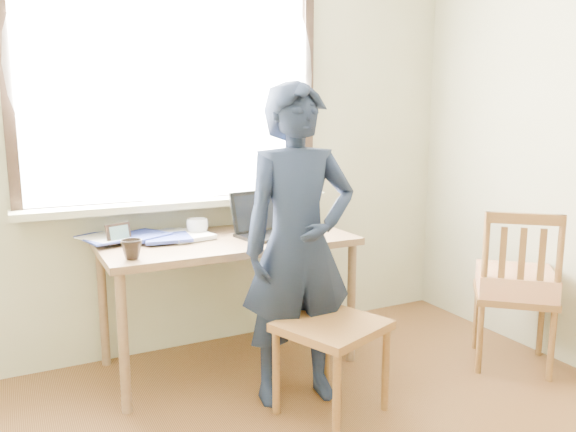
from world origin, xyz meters
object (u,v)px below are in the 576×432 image
mug_dark (132,249)px  person (299,246)px  desk (227,251)px  work_chair (332,336)px  mug_white (197,227)px  laptop (267,225)px  side_chair (515,284)px

mug_dark → person: size_ratio=0.06×
desk → work_chair: bearing=-71.6°
work_chair → person: (-0.07, 0.22, 0.41)m
mug_white → person: 0.75m
desk → person: bearing=-71.2°
work_chair → person: size_ratio=0.36×
desk → laptop: laptop is taller
laptop → work_chair: laptop is taller
mug_white → work_chair: size_ratio=0.21×
mug_white → work_chair: 1.06m
mug_dark → person: (0.76, -0.30, 0.00)m
side_chair → person: 1.34m
desk → mug_dark: size_ratio=13.62×
person → mug_dark: bearing=165.8°
side_chair → mug_dark: bearing=165.1°
mug_dark → work_chair: 1.06m
side_chair → work_chair: bearing=178.8°
desk → side_chair: 1.66m
mug_dark → person: bearing=-21.8°
side_chair → laptop: bearing=148.7°
desk → mug_dark: mug_dark is taller
side_chair → person: person is taller
mug_white → work_chair: bearing=-67.4°
laptop → work_chair: size_ratio=0.71×
desk → laptop: size_ratio=3.42×
laptop → side_chair: (1.22, -0.75, -0.33)m
mug_dark → desk: bearing=21.5°
desk → person: person is taller
mug_dark → side_chair: (2.04, -0.54, -0.31)m
work_chair → person: person is taller
desk → mug_white: mug_white is taller
mug_white → person: person is taller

